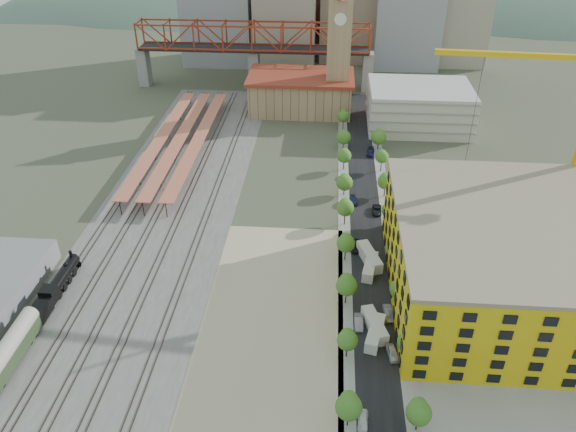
# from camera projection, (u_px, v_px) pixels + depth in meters

# --- Properties ---
(ground) EXTENTS (400.00, 400.00, 0.00)m
(ground) POSITION_uv_depth(u_px,v_px,m) (302.00, 234.00, 138.05)
(ground) COLOR #474C38
(ground) RESTS_ON ground
(ballast_strip) EXTENTS (36.00, 165.00, 0.06)m
(ballast_strip) POSITION_uv_depth(u_px,v_px,m) (175.00, 193.00, 155.13)
(ballast_strip) COLOR #605E59
(ballast_strip) RESTS_ON ground
(dirt_lot) EXTENTS (28.00, 67.00, 0.06)m
(dirt_lot) POSITION_uv_depth(u_px,v_px,m) (273.00, 321.00, 111.71)
(dirt_lot) COLOR tan
(dirt_lot) RESTS_ON ground
(street_asphalt) EXTENTS (12.00, 170.00, 0.06)m
(street_asphalt) POSITION_uv_depth(u_px,v_px,m) (365.00, 205.00, 149.65)
(street_asphalt) COLOR black
(street_asphalt) RESTS_ON ground
(sidewalk_west) EXTENTS (3.00, 170.00, 0.04)m
(sidewalk_west) POSITION_uv_depth(u_px,v_px,m) (344.00, 204.00, 150.01)
(sidewalk_west) COLOR gray
(sidewalk_west) RESTS_ON ground
(sidewalk_east) EXTENTS (3.00, 170.00, 0.04)m
(sidewalk_east) POSITION_uv_depth(u_px,v_px,m) (385.00, 206.00, 149.30)
(sidewalk_east) COLOR gray
(sidewalk_east) RESTS_ON ground
(construction_pad) EXTENTS (50.00, 90.00, 0.06)m
(construction_pad) POSITION_uv_depth(u_px,v_px,m) (509.00, 295.00, 118.24)
(construction_pad) COLOR gray
(construction_pad) RESTS_ON ground
(rail_tracks) EXTENTS (26.56, 160.00, 0.18)m
(rail_tracks) POSITION_uv_depth(u_px,v_px,m) (169.00, 192.00, 155.18)
(rail_tracks) COLOR #382B23
(rail_tracks) RESTS_ON ground
(platform_canopies) EXTENTS (16.00, 80.00, 4.12)m
(platform_canopies) POSITION_uv_depth(u_px,v_px,m) (180.00, 138.00, 176.54)
(platform_canopies) COLOR #C8724D
(platform_canopies) RESTS_ON ground
(station_hall) EXTENTS (38.00, 24.00, 13.10)m
(station_hall) POSITION_uv_depth(u_px,v_px,m) (301.00, 92.00, 204.00)
(station_hall) COLOR tan
(station_hall) RESTS_ON ground
(clock_tower) EXTENTS (12.00, 12.00, 52.00)m
(clock_tower) POSITION_uv_depth(u_px,v_px,m) (340.00, 33.00, 189.73)
(clock_tower) COLOR tan
(clock_tower) RESTS_ON ground
(parking_garage) EXTENTS (34.00, 26.00, 14.00)m
(parking_garage) POSITION_uv_depth(u_px,v_px,m) (419.00, 107.00, 191.04)
(parking_garage) COLOR silver
(parking_garage) RESTS_ON ground
(truss_bridge) EXTENTS (94.00, 9.60, 25.60)m
(truss_bridge) POSITION_uv_depth(u_px,v_px,m) (253.00, 40.00, 218.21)
(truss_bridge) COLOR gray
(truss_bridge) RESTS_ON ground
(construction_building) EXTENTS (44.60, 50.60, 18.80)m
(construction_building) POSITION_uv_depth(u_px,v_px,m) (504.00, 259.00, 113.43)
(construction_building) COLOR yellow
(construction_building) RESTS_ON ground
(street_trees) EXTENTS (15.40, 124.40, 8.00)m
(street_trees) POSITION_uv_depth(u_px,v_px,m) (366.00, 225.00, 141.23)
(street_trees) COLOR #326C20
(street_trees) RESTS_ON ground
(skyline) EXTENTS (133.00, 46.00, 60.00)m
(skyline) POSITION_uv_depth(u_px,v_px,m) (338.00, 10.00, 245.48)
(skyline) COLOR #9EA0A3
(skyline) RESTS_ON ground
(distant_hills) EXTENTS (647.00, 264.00, 227.00)m
(distant_hills) POSITION_uv_depth(u_px,v_px,m) (385.00, 125.00, 396.86)
(distant_hills) COLOR #4C6B59
(distant_hills) RESTS_ON ground
(locomotive) EXTENTS (2.87, 22.11, 5.53)m
(locomotive) POSITION_uv_depth(u_px,v_px,m) (57.00, 287.00, 117.54)
(locomotive) COLOR black
(locomotive) RESTS_ON ground
(coach) EXTENTS (3.17, 18.43, 5.78)m
(coach) POSITION_uv_depth(u_px,v_px,m) (9.00, 352.00, 100.41)
(coach) COLOR #283B20
(coach) RESTS_ON ground
(tower_crane) EXTENTS (47.30, 5.16, 50.51)m
(tower_crane) POSITION_uv_depth(u_px,v_px,m) (576.00, 113.00, 122.13)
(tower_crane) COLOR yellow
(tower_crane) RESTS_ON ground
(site_trailer_a) EXTENTS (4.55, 9.48, 2.51)m
(site_trailer_a) POSITION_uv_depth(u_px,v_px,m) (375.00, 333.00, 106.98)
(site_trailer_a) COLOR silver
(site_trailer_a) RESTS_ON ground
(site_trailer_b) EXTENTS (5.07, 9.56, 2.53)m
(site_trailer_b) POSITION_uv_depth(u_px,v_px,m) (374.00, 325.00, 108.83)
(site_trailer_b) COLOR silver
(site_trailer_b) RESTS_ON ground
(site_trailer_c) EXTENTS (4.07, 9.40, 2.49)m
(site_trailer_c) POSITION_uv_depth(u_px,v_px,m) (370.00, 267.00, 124.58)
(site_trailer_c) COLOR silver
(site_trailer_c) RESTS_ON ground
(site_trailer_d) EXTENTS (5.71, 10.38, 2.75)m
(site_trailer_d) POSITION_uv_depth(u_px,v_px,m) (369.00, 257.00, 127.50)
(site_trailer_d) COLOR silver
(site_trailer_d) RESTS_ON ground
(car_0) EXTENTS (1.99, 4.31, 1.43)m
(car_0) POSITION_uv_depth(u_px,v_px,m) (363.00, 420.00, 90.89)
(car_0) COLOR white
(car_0) RESTS_ON ground
(car_1) EXTENTS (1.69, 4.77, 1.57)m
(car_1) POSITION_uv_depth(u_px,v_px,m) (359.00, 322.00, 110.22)
(car_1) COLOR gray
(car_1) RESTS_ON ground
(car_2) EXTENTS (2.59, 5.43, 1.49)m
(car_2) POSITION_uv_depth(u_px,v_px,m) (355.00, 246.00, 132.29)
(car_2) COLOR black
(car_2) RESTS_ON ground
(car_3) EXTENTS (2.26, 4.77, 1.35)m
(car_3) POSITION_uv_depth(u_px,v_px,m) (353.00, 201.00, 150.18)
(car_3) COLOR navy
(car_3) RESTS_ON ground
(car_4) EXTENTS (2.54, 4.76, 1.54)m
(car_4) POSITION_uv_depth(u_px,v_px,m) (393.00, 353.00, 103.29)
(car_4) COLOR silver
(car_4) RESTS_ON ground
(car_5) EXTENTS (2.11, 5.00, 1.60)m
(car_5) POSITION_uv_depth(u_px,v_px,m) (388.00, 313.00, 112.41)
(car_5) COLOR gray
(car_5) RESTS_ON ground
(car_6) EXTENTS (2.69, 5.31, 1.44)m
(car_6) POSITION_uv_depth(u_px,v_px,m) (377.00, 210.00, 145.97)
(car_6) COLOR black
(car_6) RESTS_ON ground
(car_7) EXTENTS (2.86, 5.67, 1.58)m
(car_7) POSITION_uv_depth(u_px,v_px,m) (371.00, 152.00, 175.13)
(car_7) COLOR #1A1D4D
(car_7) RESTS_ON ground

